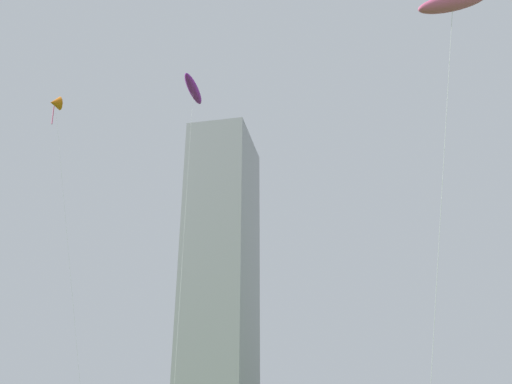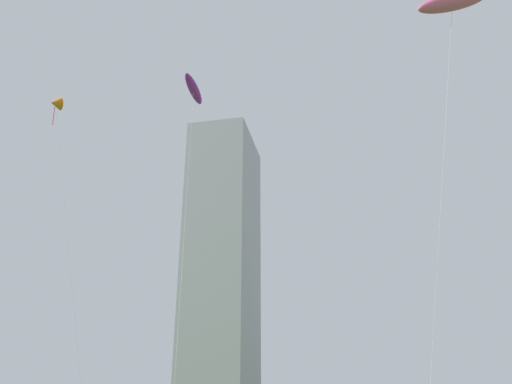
# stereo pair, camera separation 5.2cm
# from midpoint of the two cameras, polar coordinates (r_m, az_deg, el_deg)

# --- Properties ---
(kite_flying_0) EXTENTS (5.03, 2.67, 17.95)m
(kite_flying_0) POSITION_cam_midpoint_polar(r_m,az_deg,el_deg) (23.41, 20.61, 18.71)
(kite_flying_0) COLOR silver
(kite_flying_0) RESTS_ON ground
(kite_flying_1) EXTENTS (4.67, 8.52, 24.78)m
(kite_flying_1) POSITION_cam_midpoint_polar(r_m,az_deg,el_deg) (39.34, -6.75, 11.00)
(kite_flying_1) COLOR silver
(kite_flying_1) RESTS_ON ground
(kite_flying_3) EXTENTS (5.70, 5.65, 31.12)m
(kite_flying_3) POSITION_cam_midpoint_polar(r_m,az_deg,el_deg) (54.91, -20.87, 8.94)
(kite_flying_3) COLOR silver
(kite_flying_3) RESTS_ON ground
(distant_highrise_1) EXTENTS (20.16, 26.32, 78.58)m
(distant_highrise_1) POSITION_cam_midpoint_polar(r_m,az_deg,el_deg) (139.59, -3.65, -8.63)
(distant_highrise_1) COLOR #939399
(distant_highrise_1) RESTS_ON ground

